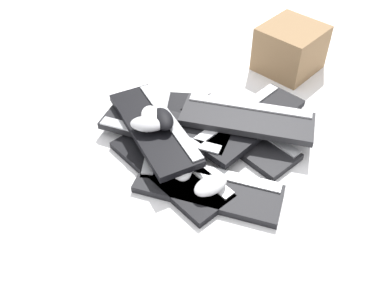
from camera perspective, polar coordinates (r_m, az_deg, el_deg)
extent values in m
plane|color=white|center=(1.44, -1.33, -0.34)|extent=(3.20, 3.20, 0.00)
cube|color=black|center=(1.29, 2.20, -6.00)|extent=(0.43, 0.40, 0.02)
cube|color=#B2B5BA|center=(1.32, 2.91, -3.80)|extent=(0.35, 0.30, 0.01)
cube|color=black|center=(1.47, 6.18, 1.41)|extent=(0.46, 0.22, 0.02)
cube|color=#B2B5BA|center=(1.50, 7.72, 2.79)|extent=(0.42, 0.10, 0.01)
cube|color=black|center=(1.47, -2.47, 1.42)|extent=(0.44, 0.39, 0.02)
cube|color=#B2B5BA|center=(1.46, -4.67, 1.99)|extent=(0.35, 0.28, 0.01)
cube|color=black|center=(1.35, -3.03, -3.50)|extent=(0.46, 0.22, 0.02)
cube|color=silver|center=(1.36, -1.23, -1.91)|extent=(0.42, 0.11, 0.01)
cube|color=black|center=(1.45, -3.48, 2.23)|extent=(0.44, 0.39, 0.02)
cube|color=#B2B5BA|center=(1.40, -4.40, 1.26)|extent=(0.36, 0.28, 0.01)
cube|color=black|center=(1.48, 7.82, 2.83)|extent=(0.25, 0.46, 0.02)
cube|color=silver|center=(1.49, 6.18, 4.26)|extent=(0.14, 0.41, 0.01)
cube|color=black|center=(1.40, -5.12, 2.13)|extent=(0.45, 0.19, 0.02)
cube|color=#B2B5BA|center=(1.41, -3.06, 3.28)|extent=(0.42, 0.08, 0.01)
cube|color=#232326|center=(1.44, 7.34, 3.31)|extent=(0.42, 0.41, 0.02)
cube|color=silver|center=(1.48, 7.73, 5.12)|extent=(0.33, 0.31, 0.01)
ellipsoid|color=#B7B7BC|center=(1.36, -5.96, 2.68)|extent=(0.12, 0.13, 0.04)
ellipsoid|color=black|center=(1.38, -3.94, 3.35)|extent=(0.12, 0.09, 0.04)
ellipsoid|color=black|center=(1.33, -2.73, -1.75)|extent=(0.13, 0.11, 0.04)
ellipsoid|color=silver|center=(1.60, 12.54, 4.88)|extent=(0.12, 0.13, 0.04)
ellipsoid|color=silver|center=(1.30, -1.53, -3.14)|extent=(0.13, 0.10, 0.04)
ellipsoid|color=silver|center=(1.39, -5.42, 3.62)|extent=(0.12, 0.10, 0.04)
ellipsoid|color=silver|center=(1.25, 2.50, -5.51)|extent=(0.07, 0.11, 0.04)
cylinder|color=black|center=(1.59, 2.91, 4.95)|extent=(0.08, 0.05, 0.01)
cylinder|color=black|center=(1.61, 6.09, 5.15)|extent=(0.01, 0.12, 0.01)
cylinder|color=black|center=(1.65, 9.18, 6.03)|extent=(0.03, 0.08, 0.01)
cylinder|color=black|center=(1.65, 12.03, 5.62)|extent=(0.09, 0.04, 0.01)
cylinder|color=black|center=(1.60, 13.79, 3.74)|extent=(0.09, 0.07, 0.01)
cylinder|color=black|center=(1.52, 14.73, 1.17)|extent=(0.10, 0.05, 0.01)
sphere|color=black|center=(1.61, 1.53, 5.42)|extent=(0.01, 0.01, 0.01)
sphere|color=black|center=(1.58, 4.32, 4.47)|extent=(0.01, 0.01, 0.01)
sphere|color=black|center=(1.64, 7.80, 5.80)|extent=(0.01, 0.01, 0.01)
sphere|color=black|center=(1.67, 10.54, 6.25)|extent=(0.01, 0.01, 0.01)
sphere|color=black|center=(1.64, 13.54, 4.97)|extent=(0.01, 0.01, 0.01)
sphere|color=black|center=(1.56, 14.05, 2.45)|extent=(0.01, 0.01, 0.01)
sphere|color=black|center=(1.49, 15.44, -0.16)|extent=(0.01, 0.01, 0.01)
cube|color=olive|center=(1.80, 12.96, 12.31)|extent=(0.27, 0.28, 0.18)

